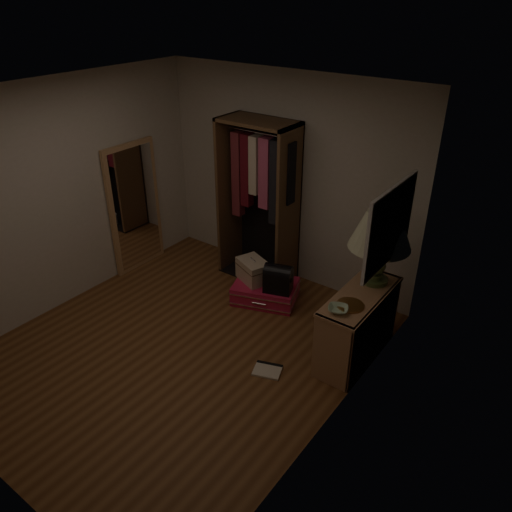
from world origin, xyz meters
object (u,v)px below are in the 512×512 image
at_px(open_wardrobe, 261,188).
at_px(white_jug, 247,270).
at_px(pink_suitcase, 265,291).
at_px(black_bag, 278,278).
at_px(table_lamp, 381,232).
at_px(floor_mirror, 135,207).
at_px(train_case, 253,270).
at_px(console_bookshelf, 359,322).

distance_m(open_wardrobe, white_jug, 1.13).
xyz_separation_m(pink_suitcase, black_bag, (0.21, -0.05, 0.30)).
height_order(table_lamp, white_jug, table_lamp).
height_order(pink_suitcase, white_jug, pink_suitcase).
height_order(floor_mirror, white_jug, floor_mirror).
height_order(pink_suitcase, black_bag, black_bag).
xyz_separation_m(train_case, black_bag, (0.38, -0.02, 0.04)).
bearing_deg(train_case, floor_mirror, -148.99).
relative_size(train_case, table_lamp, 0.61).
distance_m(open_wardrobe, table_lamp, 1.83).
xyz_separation_m(train_case, table_lamp, (1.52, 0.04, 0.94)).
xyz_separation_m(console_bookshelf, black_bag, (-1.13, 0.20, 0.02)).
distance_m(floor_mirror, train_case, 1.81).
xyz_separation_m(open_wardrobe, train_case, (0.24, -0.50, -0.84)).
height_order(floor_mirror, pink_suitcase, floor_mirror).
height_order(console_bookshelf, train_case, console_bookshelf).
distance_m(black_bag, white_jug, 0.87).
relative_size(pink_suitcase, train_case, 1.91).
bearing_deg(open_wardrobe, black_bag, -40.03).
height_order(console_bookshelf, floor_mirror, floor_mirror).
height_order(floor_mirror, black_bag, floor_mirror).
xyz_separation_m(black_bag, white_jug, (-0.73, 0.35, -0.31)).
bearing_deg(black_bag, table_lamp, -15.58).
bearing_deg(console_bookshelf, white_jug, 163.47).
height_order(train_case, table_lamp, table_lamp).
height_order(console_bookshelf, white_jug, console_bookshelf).
bearing_deg(console_bookshelf, pink_suitcase, 169.70).
distance_m(open_wardrobe, black_bag, 1.14).
bearing_deg(pink_suitcase, console_bookshelf, -29.90).
relative_size(console_bookshelf, floor_mirror, 0.66).
bearing_deg(white_jug, console_bookshelf, -16.53).
distance_m(console_bookshelf, open_wardrobe, 2.07).
distance_m(train_case, white_jug, 0.55).
bearing_deg(pink_suitcase, black_bag, -31.89).
bearing_deg(open_wardrobe, table_lamp, -14.81).
bearing_deg(open_wardrobe, white_jug, -121.31).
height_order(black_bag, table_lamp, table_lamp).
xyz_separation_m(floor_mirror, black_bag, (2.11, 0.25, -0.44)).
relative_size(console_bookshelf, white_jug, 4.84).
bearing_deg(floor_mirror, open_wardrobe, 27.52).
height_order(pink_suitcase, table_lamp, table_lamp).
bearing_deg(pink_suitcase, train_case, 168.95).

